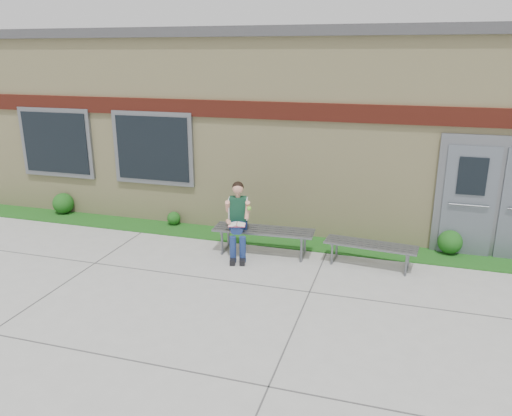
% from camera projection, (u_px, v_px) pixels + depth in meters
% --- Properties ---
extents(ground, '(80.00, 80.00, 0.00)m').
position_uv_depth(ground, '(241.00, 298.00, 7.88)').
color(ground, '#9E9E99').
rests_on(ground, ground).
extents(grass_strip, '(16.00, 0.80, 0.02)m').
position_uv_depth(grass_strip, '(281.00, 240.00, 10.25)').
color(grass_strip, '#175416').
rests_on(grass_strip, ground).
extents(school_building, '(16.20, 6.22, 4.20)m').
position_uv_depth(school_building, '(314.00, 118.00, 12.72)').
color(school_building, beige).
rests_on(school_building, ground).
extents(bench_left, '(1.94, 0.63, 0.50)m').
position_uv_depth(bench_left, '(264.00, 235.00, 9.50)').
color(bench_left, slate).
rests_on(bench_left, ground).
extents(bench_right, '(1.67, 0.61, 0.42)m').
position_uv_depth(bench_right, '(370.00, 249.00, 8.96)').
color(bench_right, slate).
rests_on(bench_right, ground).
extents(girl, '(0.57, 0.86, 1.41)m').
position_uv_depth(girl, '(238.00, 218.00, 9.32)').
color(girl, navy).
rests_on(girl, ground).
extents(shrub_west, '(0.49, 0.49, 0.49)m').
position_uv_depth(shrub_west, '(63.00, 203.00, 11.90)').
color(shrub_west, '#175416').
rests_on(shrub_west, grass_strip).
extents(shrub_mid, '(0.29, 0.29, 0.29)m').
position_uv_depth(shrub_mid, '(174.00, 218.00, 11.13)').
color(shrub_mid, '#175416').
rests_on(shrub_mid, grass_strip).
extents(shrub_east, '(0.46, 0.46, 0.46)m').
position_uv_depth(shrub_east, '(450.00, 242.00, 9.51)').
color(shrub_east, '#175416').
rests_on(shrub_east, grass_strip).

